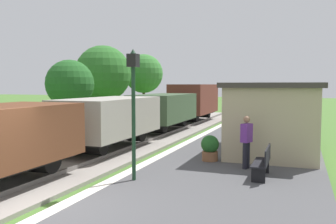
# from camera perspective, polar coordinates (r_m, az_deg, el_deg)

# --- Properties ---
(ground_plane) EXTENTS (160.00, 160.00, 0.00)m
(ground_plane) POSITION_cam_1_polar(r_m,az_deg,el_deg) (8.88, -19.27, -15.38)
(ground_plane) COLOR #47702D
(platform_edge_stripe) EXTENTS (0.36, 60.00, 0.01)m
(platform_edge_stripe) POSITION_cam_1_polar(r_m,az_deg,el_deg) (8.56, -17.19, -14.29)
(platform_edge_stripe) COLOR silver
(platform_edge_stripe) RESTS_ON platform_slab
(freight_train) EXTENTS (2.50, 26.00, 2.72)m
(freight_train) POSITION_cam_1_polar(r_m,az_deg,el_deg) (19.38, -3.47, -0.05)
(freight_train) COLOR brown
(freight_train) RESTS_ON rail_near
(station_hut) EXTENTS (3.50, 5.80, 2.78)m
(station_hut) POSITION_cam_1_polar(r_m,az_deg,el_deg) (15.21, 16.49, -0.77)
(station_hut) COLOR tan
(station_hut) RESTS_ON platform_slab
(bench_near_hut) EXTENTS (0.42, 1.50, 0.91)m
(bench_near_hut) POSITION_cam_1_polar(r_m,az_deg,el_deg) (10.95, 14.80, -7.60)
(bench_near_hut) COLOR black
(bench_near_hut) RESTS_ON platform_slab
(bench_down_platform) EXTENTS (0.42, 1.50, 0.91)m
(bench_down_platform) POSITION_cam_1_polar(r_m,az_deg,el_deg) (19.40, 17.23, -2.48)
(bench_down_platform) COLOR black
(bench_down_platform) RESTS_ON platform_slab
(person_waiting) EXTENTS (0.37, 0.44, 1.71)m
(person_waiting) POSITION_cam_1_polar(r_m,az_deg,el_deg) (11.93, 12.26, -4.33)
(person_waiting) COLOR black
(person_waiting) RESTS_ON platform_slab
(potted_planter) EXTENTS (0.64, 0.64, 0.92)m
(potted_planter) POSITION_cam_1_polar(r_m,az_deg,el_deg) (13.01, 6.63, -5.59)
(potted_planter) COLOR brown
(potted_planter) RESTS_ON platform_slab
(lamp_post_near) EXTENTS (0.28, 0.28, 3.70)m
(lamp_post_near) POSITION_cam_1_polar(r_m,az_deg,el_deg) (10.16, -5.48, 3.43)
(lamp_post_near) COLOR #193823
(lamp_post_near) RESTS_ON platform_slab
(tree_trackside_far) EXTENTS (2.95, 2.95, 4.49)m
(tree_trackside_far) POSITION_cam_1_polar(r_m,az_deg,el_deg) (23.04, -15.22, 4.28)
(tree_trackside_far) COLOR #4C3823
(tree_trackside_far) RESTS_ON ground
(tree_field_left) EXTENTS (4.72, 4.72, 6.25)m
(tree_field_left) POSITION_cam_1_polar(r_m,az_deg,el_deg) (31.12, -10.20, 5.98)
(tree_field_left) COLOR #4C3823
(tree_field_left) RESTS_ON ground
(tree_field_distant) EXTENTS (3.79, 3.79, 5.93)m
(tree_field_distant) POSITION_cam_1_polar(r_m,az_deg,el_deg) (35.61, -3.86, 6.04)
(tree_field_distant) COLOR #4C3823
(tree_field_distant) RESTS_ON ground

